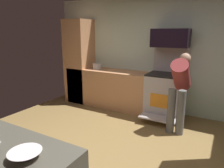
{
  "coord_description": "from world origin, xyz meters",
  "views": [
    {
      "loc": [
        1.48,
        -2.25,
        1.79
      ],
      "look_at": [
        0.03,
        0.3,
        1.05
      ],
      "focal_mm": 32.97,
      "sensor_mm": 36.0,
      "label": 1
    }
  ],
  "objects": [
    {
      "name": "person_cook",
      "position": [
        0.77,
        1.47,
        0.85
      ],
      "size": [
        0.31,
        0.69,
        1.41
      ],
      "color": "slate",
      "rests_on": "ground"
    },
    {
      "name": "oven_range",
      "position": [
        0.4,
        1.97,
        0.51
      ],
      "size": [
        0.76,
        0.94,
        1.49
      ],
      "color": "#BEB6B7",
      "rests_on": "ground"
    },
    {
      "name": "ground_plane",
      "position": [
        0.0,
        0.0,
        -0.01
      ],
      "size": [
        5.2,
        4.8,
        0.02
      ],
      "primitive_type": "cube",
      "color": "olive"
    },
    {
      "name": "cabinet_column",
      "position": [
        -1.9,
        1.98,
        1.05
      ],
      "size": [
        0.6,
        0.6,
        2.1
      ],
      "primitive_type": "cube",
      "color": "tan",
      "rests_on": "ground"
    },
    {
      "name": "mixing_bowl_prep",
      "position": [
        0.29,
        -1.42,
        0.93
      ],
      "size": [
        0.24,
        0.24,
        0.06
      ],
      "primitive_type": "cone",
      "rotation": [
        3.14,
        0.0,
        0.0
      ],
      "color": "white",
      "rests_on": "counter_island"
    },
    {
      "name": "microwave",
      "position": [
        0.4,
        2.06,
        1.68
      ],
      "size": [
        0.74,
        0.38,
        0.37
      ],
      "primitive_type": "cube",
      "color": "black",
      "rests_on": "oven_range"
    },
    {
      "name": "stock_pot",
      "position": [
        -1.35,
        1.98,
        0.97
      ],
      "size": [
        0.22,
        0.22,
        0.15
      ],
      "primitive_type": "cylinder",
      "color": "#B9B8BB",
      "rests_on": "lower_cabinet_run"
    },
    {
      "name": "wall_back",
      "position": [
        0.0,
        2.34,
        1.3
      ],
      "size": [
        5.2,
        0.12,
        2.6
      ],
      "primitive_type": "cube",
      "color": "silver",
      "rests_on": "ground"
    },
    {
      "name": "lower_cabinet_run",
      "position": [
        -0.9,
        1.98,
        0.45
      ],
      "size": [
        2.4,
        0.6,
        0.9
      ],
      "primitive_type": "cube",
      "color": "tan",
      "rests_on": "ground"
    }
  ]
}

